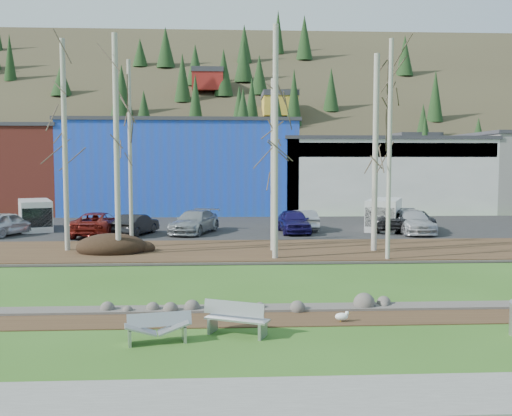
{
  "coord_description": "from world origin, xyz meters",
  "views": [
    {
      "loc": [
        -2.05,
        -14.11,
        4.52
      ],
      "look_at": [
        -0.71,
        11.35,
        2.5
      ],
      "focal_mm": 40.0,
      "sensor_mm": 36.0,
      "label": 1
    }
  ],
  "objects": [
    {
      "name": "birch_0",
      "position": [
        -10.02,
        14.7,
        5.37
      ],
      "size": [
        0.25,
        0.25,
        10.44
      ],
      "color": "beige",
      "rests_on": "far_bank"
    },
    {
      "name": "hillside",
      "position": [
        0.0,
        84.0,
        17.5
      ],
      "size": [
        160.0,
        72.0,
        35.0
      ],
      "primitive_type": null,
      "color": "#322A1D",
      "rests_on": "ground"
    },
    {
      "name": "near_bank_rocks",
      "position": [
        0.0,
        3.1,
        0.0
      ],
      "size": [
        80.0,
        0.8,
        0.5
      ],
      "primitive_type": null,
      "color": "#47423D",
      "rests_on": "ground"
    },
    {
      "name": "dirt_mound",
      "position": [
        -7.69,
        13.94,
        0.49
      ],
      "size": [
        3.44,
        2.43,
        0.67
      ],
      "primitive_type": "ellipsoid",
      "color": "black",
      "rests_on": "far_bank"
    },
    {
      "name": "car_6",
      "position": [
        8.56,
        22.1,
        0.8
      ],
      "size": [
        3.2,
        5.14,
        1.33
      ],
      "primitive_type": "imported",
      "rotation": [
        0.0,
        0.0,
        2.92
      ],
      "color": "#272629",
      "rests_on": "parking_lot"
    },
    {
      "name": "far_bank_rocks",
      "position": [
        0.0,
        11.3,
        0.0
      ],
      "size": [
        80.0,
        0.8,
        0.46
      ],
      "primitive_type": null,
      "color": "#47423D",
      "rests_on": "ground"
    },
    {
      "name": "car_4",
      "position": [
        2.17,
        21.24,
        0.87
      ],
      "size": [
        1.87,
        4.35,
        1.46
      ],
      "primitive_type": "imported",
      "rotation": [
        0.0,
        0.0,
        0.03
      ],
      "color": "#1A1353",
      "rests_on": "parking_lot"
    },
    {
      "name": "footpath",
      "position": [
        0.0,
        -3.5,
        0.02
      ],
      "size": [
        80.0,
        2.0,
        0.04
      ],
      "primitive_type": "cube",
      "color": "slate",
      "rests_on": "ground"
    },
    {
      "name": "car_8",
      "position": [
        10.19,
        22.1,
        0.8
      ],
      "size": [
        3.2,
        5.14,
        1.33
      ],
      "primitive_type": "imported",
      "rotation": [
        0.0,
        0.0,
        2.92
      ],
      "color": "#272629",
      "rests_on": "parking_lot"
    },
    {
      "name": "dirt_strip",
      "position": [
        0.0,
        2.1,
        0.01
      ],
      "size": [
        80.0,
        1.8,
        0.03
      ],
      "primitive_type": "cube",
      "color": "#382616",
      "rests_on": "ground"
    },
    {
      "name": "car_2",
      "position": [
        -9.82,
        20.57,
        0.85
      ],
      "size": [
        2.58,
        5.2,
        1.42
      ],
      "primitive_type": "imported",
      "rotation": [
        0.0,
        0.0,
        3.1
      ],
      "color": "maroon",
      "rests_on": "parking_lot"
    },
    {
      "name": "seagull",
      "position": [
        1.22,
        1.61,
        0.18
      ],
      "size": [
        0.45,
        0.21,
        0.33
      ],
      "rotation": [
        0.0,
        0.0,
        0.11
      ],
      "color": "gold",
      "rests_on": "ground"
    },
    {
      "name": "van_white",
      "position": [
        8.28,
        22.67,
        1.14
      ],
      "size": [
        3.48,
        4.94,
        2.0
      ],
      "rotation": [
        0.0,
        0.0,
        -0.39
      ],
      "color": "silver",
      "rests_on": "parking_lot"
    },
    {
      "name": "birch_5",
      "position": [
        5.3,
        11.3,
        5.09
      ],
      "size": [
        0.19,
        0.19,
        9.88
      ],
      "color": "beige",
      "rests_on": "far_bank"
    },
    {
      "name": "ground",
      "position": [
        0.0,
        0.0,
        0.0
      ],
      "size": [
        200.0,
        200.0,
        0.0
      ],
      "primitive_type": "plane",
      "color": "#2F591A",
      "rests_on": "ground"
    },
    {
      "name": "van_grey",
      "position": [
        -14.52,
        23.64,
        1.12
      ],
      "size": [
        3.37,
        4.83,
        1.95
      ],
      "rotation": [
        0.0,
        0.0,
        0.38
      ],
      "color": "silver",
      "rests_on": "parking_lot"
    },
    {
      "name": "far_bank",
      "position": [
        0.0,
        14.5,
        0.07
      ],
      "size": [
        80.0,
        7.0,
        0.15
      ],
      "primitive_type": "cube",
      "color": "#382616",
      "rests_on": "ground"
    },
    {
      "name": "car_5",
      "position": [
        2.99,
        22.81,
        0.8
      ],
      "size": [
        1.58,
        4.04,
        1.31
      ],
      "primitive_type": "imported",
      "rotation": [
        0.0,
        0.0,
        3.19
      ],
      "color": "#B0B0B2",
      "rests_on": "parking_lot"
    },
    {
      "name": "building_white",
      "position": [
        12.0,
        38.98,
        3.41
      ],
      "size": [
        18.36,
        12.24,
        6.8
      ],
      "color": "#BABAB5",
      "rests_on": "ground"
    },
    {
      "name": "bench_intact",
      "position": [
        -1.8,
        0.64,
        0.43
      ],
      "size": [
        1.77,
        1.15,
        0.86
      ],
      "rotation": [
        0.0,
        0.0,
        -0.41
      ],
      "color": "#A4A7A9",
      "rests_on": "ground"
    },
    {
      "name": "birch_3",
      "position": [
        0.19,
        11.8,
        5.43
      ],
      "size": [
        0.25,
        0.25,
        10.56
      ],
      "color": "beige",
      "rests_on": "far_bank"
    },
    {
      "name": "birch_6",
      "position": [
        5.33,
        13.85,
        5.0
      ],
      "size": [
        0.28,
        0.28,
        9.7
      ],
      "color": "beige",
      "rests_on": "far_bank"
    },
    {
      "name": "river",
      "position": [
        0.0,
        7.2,
        0.0
      ],
      "size": [
        80.0,
        8.0,
        0.9
      ],
      "primitive_type": null,
      "color": "black",
      "rests_on": "ground"
    },
    {
      "name": "bench_damaged",
      "position": [
        -3.79,
        0.1,
        0.36
      ],
      "size": [
        1.69,
        0.83,
        0.72
      ],
      "rotation": [
        0.0,
        0.0,
        0.2
      ],
      "color": "#A4A7A9",
      "rests_on": "ground"
    },
    {
      "name": "parking_lot",
      "position": [
        0.0,
        25.0,
        0.07
      ],
      "size": [
        80.0,
        14.0,
        0.14
      ],
      "primitive_type": "cube",
      "color": "black",
      "rests_on": "ground"
    },
    {
      "name": "building_blue",
      "position": [
        -6.0,
        39.0,
        4.16
      ],
      "size": [
        20.4,
        12.24,
        8.3
      ],
      "color": "#2141B0",
      "rests_on": "ground"
    },
    {
      "name": "birch_4",
      "position": [
        0.28,
        14.16,
        4.4
      ],
      "size": [
        0.24,
        0.24,
        8.5
      ],
      "color": "beige",
      "rests_on": "far_bank"
    },
    {
      "name": "birch_2",
      "position": [
        -7.21,
        13.22,
        5.35
      ],
      "size": [
        0.27,
        0.27,
        10.4
      ],
      "color": "beige",
      "rests_on": "far_bank"
    },
    {
      "name": "car_1",
      "position": [
        -7.54,
        20.69,
        0.78
      ],
      "size": [
        2.45,
        4.12,
        1.28
      ],
      "primitive_type": "imported",
      "rotation": [
        0.0,
        0.0,
        2.84
      ],
      "color": "black",
      "rests_on": "parking_lot"
    },
    {
      "name": "car_0",
      "position": [
        -15.34,
        20.91,
        0.87
      ],
      "size": [
        3.3,
        4.59,
        1.45
      ],
      "primitive_type": "imported",
      "rotation": [
        0.0,
        0.0,
        2.72
      ],
      "color": "silver",
      "rests_on": "parking_lot"
    },
    {
      "name": "car_3",
      "position": [
        -4.04,
        21.39,
        0.85
      ],
      "size": [
        3.44,
        5.28,
        1.42
      ],
      "primitive_type": "imported",
      "rotation": [
        0.0,
        0.0,
        -0.32
      ],
      "color": "gray",
      "rests_on": "parking_lot"
    },
    {
      "name": "birch_1",
      "position": [
        -6.72,
        14.05,
        4.82
      ],
      "size": [
        0.19,
        0.19,
        9.33
      ],
      "color": "beige",
      "rests_on": "far_bank"
    },
    {
      "name": "car_7",
      "position": [
        9.57,
        20.82,
        0.85
      ],
      "size": [
        2.14,
        4.98,
        1.43
      ],
      "primitive_type": "imported",
      "rotation": [
        0.0,
        0.0,
        -0.03
      ],
      "color": "#BBBABD",
      "rests_on": "parking_lot"
    }
  ]
}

